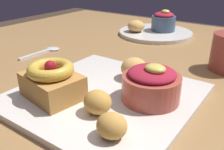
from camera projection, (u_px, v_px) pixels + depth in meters
The scene contains 11 objects.
dining_table at pixel (137, 100), 0.62m from camera, with size 1.27×1.08×0.73m.
front_plate at pixel (106, 96), 0.44m from camera, with size 0.30×0.30×0.01m, color silver.
cake_slice at pixel (52, 81), 0.42m from camera, with size 0.11×0.09×0.07m.
berry_ramekin at pixel (151, 84), 0.41m from camera, with size 0.10×0.10×0.07m.
fritter_front at pixel (112, 126), 0.32m from camera, with size 0.04×0.04×0.04m, color gold.
fritter_middle at pixel (98, 102), 0.38m from camera, with size 0.04×0.04×0.04m, color gold.
fritter_back at pixel (134, 68), 0.49m from camera, with size 0.05×0.05×0.04m, color tan.
back_plate at pixel (155, 33), 0.85m from camera, with size 0.25×0.25×0.01m, color silver.
back_ramekin at pixel (164, 21), 0.85m from camera, with size 0.08×0.08×0.07m.
back_pastry at pixel (136, 26), 0.84m from camera, with size 0.06×0.06×0.04m, color tan.
spoon at pixel (45, 51), 0.69m from camera, with size 0.04×0.13×0.00m.
Camera 1 is at (0.26, -0.48, 0.95)m, focal length 39.89 mm.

